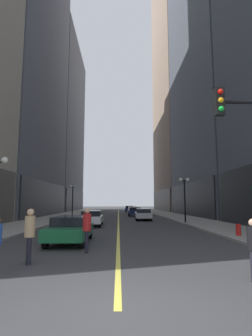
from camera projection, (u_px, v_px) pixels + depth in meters
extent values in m
plane|color=#38383A|center=(118.00, 216.00, 39.61)|extent=(200.00, 200.00, 0.00)
cube|color=gray|center=(63.00, 216.00, 39.39)|extent=(4.50, 78.00, 0.15)
cube|color=gray|center=(173.00, 216.00, 39.85)|extent=(4.50, 78.00, 0.15)
cube|color=#E5D64C|center=(118.00, 216.00, 39.61)|extent=(0.16, 70.00, 0.01)
cube|color=slate|center=(16.00, 72.00, 41.60)|extent=(11.54, 24.00, 45.10)
cube|color=#212327|center=(47.00, 199.00, 39.15)|extent=(0.50, 22.80, 5.00)
cube|color=#4C515B|center=(57.00, 125.00, 66.75)|extent=(10.22, 26.00, 42.86)
cube|color=black|center=(75.00, 201.00, 64.42)|extent=(0.50, 24.70, 5.00)
cube|color=#4C515B|center=(214.00, 32.00, 43.46)|extent=(10.45, 24.00, 60.01)
cube|color=black|center=(189.00, 199.00, 39.73)|extent=(0.50, 22.80, 5.00)
cube|color=gray|center=(186.00, 53.00, 70.32)|extent=(14.94, 26.00, 83.42)
cube|color=#332A23|center=(161.00, 201.00, 65.01)|extent=(0.50, 24.70, 5.00)
cube|color=#196038|center=(71.00, 231.00, 13.31)|extent=(1.88, 4.50, 0.55)
cube|color=black|center=(72.00, 221.00, 13.59)|extent=(1.65, 2.53, 0.50)
cylinder|color=black|center=(82.00, 241.00, 11.73)|extent=(0.22, 0.64, 0.64)
cylinder|color=black|center=(46.00, 241.00, 11.70)|extent=(0.22, 0.64, 0.64)
cylinder|color=black|center=(90.00, 233.00, 14.85)|extent=(0.22, 0.64, 0.64)
cylinder|color=black|center=(61.00, 233.00, 14.81)|extent=(0.22, 0.64, 0.64)
cube|color=silver|center=(92.00, 219.00, 22.96)|extent=(1.87, 4.53, 0.55)
cube|color=black|center=(92.00, 213.00, 23.24)|extent=(1.63, 2.54, 0.50)
cylinder|color=black|center=(100.00, 224.00, 21.39)|extent=(0.23, 0.64, 0.64)
cylinder|color=black|center=(80.00, 224.00, 21.33)|extent=(0.23, 0.64, 0.64)
cylinder|color=black|center=(102.00, 221.00, 24.51)|extent=(0.23, 0.64, 0.64)
cylinder|color=black|center=(85.00, 221.00, 24.45)|extent=(0.23, 0.64, 0.64)
cube|color=#B7B7BC|center=(143.00, 215.00, 30.62)|extent=(1.96, 4.73, 0.55)
cube|color=black|center=(143.00, 211.00, 30.45)|extent=(1.66, 2.67, 0.50)
cylinder|color=black|center=(136.00, 217.00, 32.21)|extent=(0.24, 0.65, 0.64)
cylinder|color=black|center=(149.00, 217.00, 32.20)|extent=(0.24, 0.65, 0.64)
cylinder|color=black|center=(137.00, 218.00, 28.98)|extent=(0.24, 0.65, 0.64)
cylinder|color=black|center=(151.00, 218.00, 28.96)|extent=(0.24, 0.65, 0.64)
cube|color=#141E4C|center=(135.00, 212.00, 40.00)|extent=(1.88, 4.35, 0.55)
cube|color=black|center=(135.00, 209.00, 39.85)|extent=(1.65, 2.44, 0.50)
cylinder|color=black|center=(129.00, 213.00, 41.46)|extent=(0.22, 0.64, 0.64)
cylinder|color=black|center=(139.00, 213.00, 41.50)|extent=(0.22, 0.64, 0.64)
cylinder|color=black|center=(130.00, 214.00, 38.44)|extent=(0.22, 0.64, 0.64)
cylinder|color=black|center=(141.00, 214.00, 38.48)|extent=(0.22, 0.64, 0.64)
cube|color=maroon|center=(133.00, 210.00, 48.57)|extent=(1.80, 4.72, 0.55)
cube|color=black|center=(133.00, 208.00, 48.39)|extent=(1.57, 2.65, 0.50)
cylinder|color=black|center=(128.00, 212.00, 50.13)|extent=(0.23, 0.64, 0.64)
cylinder|color=black|center=(136.00, 212.00, 50.19)|extent=(0.23, 0.64, 0.64)
cylinder|color=black|center=(129.00, 212.00, 46.87)|extent=(0.23, 0.64, 0.64)
cylinder|color=black|center=(138.00, 212.00, 46.93)|extent=(0.23, 0.64, 0.64)
cube|color=navy|center=(129.00, 209.00, 57.91)|extent=(1.83, 4.18, 0.55)
cube|color=black|center=(129.00, 207.00, 57.76)|extent=(1.61, 2.34, 0.50)
cylinder|color=black|center=(125.00, 210.00, 59.30)|extent=(0.22, 0.64, 0.64)
cylinder|color=black|center=(132.00, 210.00, 59.35)|extent=(0.22, 0.64, 0.64)
cylinder|color=black|center=(126.00, 211.00, 56.40)|extent=(0.22, 0.64, 0.64)
cylinder|color=black|center=(133.00, 211.00, 56.44)|extent=(0.22, 0.64, 0.64)
cylinder|color=black|center=(86.00, 241.00, 10.80)|extent=(0.14, 0.14, 0.87)
cylinder|color=black|center=(87.00, 242.00, 10.64)|extent=(0.14, 0.14, 0.87)
cylinder|color=#B21E1E|center=(87.00, 222.00, 10.82)|extent=(0.40, 0.40, 0.69)
sphere|color=tan|center=(87.00, 211.00, 10.88)|extent=(0.24, 0.24, 0.24)
cylinder|color=black|center=(28.00, 250.00, 8.77)|extent=(0.14, 0.14, 0.88)
cylinder|color=black|center=(29.00, 251.00, 8.63)|extent=(0.14, 0.14, 0.88)
cylinder|color=tan|center=(30.00, 226.00, 8.80)|extent=(0.45, 0.45, 0.70)
sphere|color=tan|center=(31.00, 212.00, 8.86)|extent=(0.24, 0.24, 0.24)
cube|color=black|center=(219.00, 102.00, 8.38)|extent=(0.28, 0.24, 0.90)
sphere|color=red|center=(221.00, 92.00, 8.28)|extent=(0.17, 0.17, 0.17)
sphere|color=orange|center=(221.00, 100.00, 8.24)|extent=(0.17, 0.17, 0.17)
sphere|color=green|center=(221.00, 109.00, 8.20)|extent=(0.17, 0.17, 0.17)
sphere|color=white|center=(5.00, 160.00, 14.01)|extent=(0.36, 0.36, 0.36)
cylinder|color=black|center=(73.00, 202.00, 36.63)|extent=(0.14, 0.14, 4.20)
cylinder|color=black|center=(73.00, 187.00, 36.90)|extent=(0.80, 0.06, 0.06)
sphere|color=white|center=(70.00, 187.00, 36.90)|extent=(0.36, 0.36, 0.36)
sphere|color=white|center=(75.00, 187.00, 36.92)|extent=(0.36, 0.36, 0.36)
cylinder|color=black|center=(185.00, 202.00, 25.39)|extent=(0.14, 0.14, 4.20)
cylinder|color=black|center=(184.00, 181.00, 25.66)|extent=(0.80, 0.06, 0.06)
sphere|color=white|center=(181.00, 180.00, 25.66)|extent=(0.36, 0.36, 0.36)
sphere|color=white|center=(188.00, 180.00, 25.68)|extent=(0.36, 0.36, 0.36)
cylinder|color=red|center=(238.00, 231.00, 15.12)|extent=(0.28, 0.28, 0.80)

